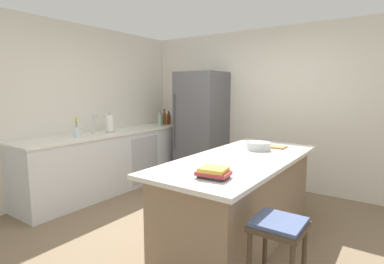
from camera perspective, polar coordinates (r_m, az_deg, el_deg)
The scene contains 18 objects.
ground_plane at distance 3.49m, azimuth 1.57°, elevation -19.27°, with size 7.20×7.20×0.00m, color #7A664C.
wall_rear at distance 5.14m, azimuth 15.69°, elevation 4.33°, with size 6.00×0.10×2.60m, color silver.
wall_left at distance 4.91m, azimuth -22.95°, elevation 3.85°, with size 0.10×6.00×2.60m, color silver.
counter_run_left at distance 5.06m, azimuth -14.57°, elevation -5.19°, with size 0.69×3.07×0.94m.
kitchen_island at distance 3.31m, azimuth 9.19°, elevation -12.30°, with size 0.98×2.29×0.90m.
refrigerator at distance 5.36m, azimuth 1.83°, elevation 1.06°, with size 0.77×0.72×1.91m.
bar_stool at distance 2.34m, azimuth 16.04°, elevation -18.65°, with size 0.36×0.36×0.69m.
sink_faucet at distance 4.79m, azimuth -18.21°, elevation 1.50°, with size 0.15×0.05×0.30m.
flower_vase at distance 4.54m, azimuth -21.08°, elevation 0.24°, with size 0.09×0.09×0.29m.
paper_towel_roll at distance 4.94m, azimuth -15.38°, elevation 1.51°, with size 0.14×0.14×0.31m.
hot_sauce_bottle at distance 5.97m, azimuth -4.33°, elevation 2.44°, with size 0.05×0.05×0.23m.
syrup_bottle at distance 5.88m, azimuth -4.49°, elevation 2.47°, with size 0.06×0.06×0.26m.
whiskey_bottle at distance 5.82m, azimuth -5.26°, elevation 2.57°, with size 0.07×0.07×0.31m.
vinegar_bottle at distance 5.74m, azimuth -6.05°, elevation 2.28°, with size 0.05×0.05×0.24m.
gin_bottle at distance 5.63m, azimuth -6.13°, elevation 2.31°, with size 0.06×0.06×0.30m.
cookbook_stack at distance 2.42m, azimuth 4.10°, elevation -7.70°, with size 0.28×0.22×0.09m.
mixing_bowl at distance 3.60m, azimuth 12.51°, elevation -2.62°, with size 0.28×0.28×0.09m.
cutting_board at distance 3.83m, azimuth 14.83°, elevation -2.64°, with size 0.35×0.21×0.02m.
Camera 1 is at (1.72, -2.59, 1.59)m, focal length 28.04 mm.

